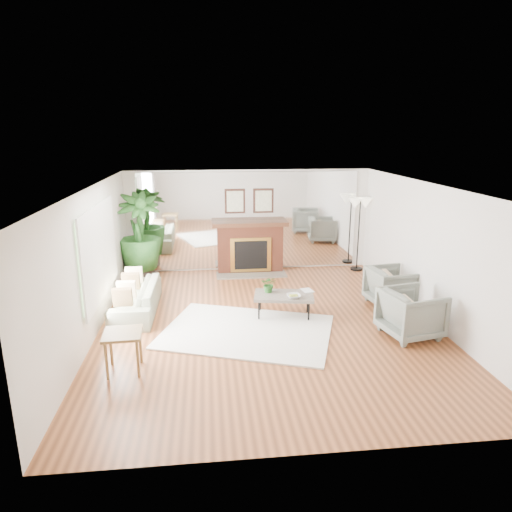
{
  "coord_description": "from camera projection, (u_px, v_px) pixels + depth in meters",
  "views": [
    {
      "loc": [
        -1.06,
        -7.63,
        3.41
      ],
      "look_at": [
        -0.15,
        0.6,
        1.13
      ],
      "focal_mm": 32.0,
      "sensor_mm": 36.0,
      "label": 1
    }
  ],
  "objects": [
    {
      "name": "ground",
      "position": [
        268.0,
        324.0,
        8.33
      ],
      "size": [
        7.0,
        7.0,
        0.0
      ],
      "primitive_type": "plane",
      "color": "brown",
      "rests_on": "ground"
    },
    {
      "name": "book",
      "position": [
        303.0,
        291.0,
        8.71
      ],
      "size": [
        0.24,
        0.3,
        0.02
      ],
      "primitive_type": "imported",
      "rotation": [
        0.0,
        0.0,
        0.21
      ],
      "color": "brown",
      "rests_on": "coffee_table"
    },
    {
      "name": "area_rug",
      "position": [
        247.0,
        331.0,
        7.99
      ],
      "size": [
        3.37,
        2.87,
        0.03
      ],
      "primitive_type": "cube",
      "rotation": [
        0.0,
        0.0,
        -0.34
      ],
      "color": "white",
      "rests_on": "ground"
    },
    {
      "name": "mirror_panel",
      "position": [
        249.0,
        221.0,
        11.32
      ],
      "size": [
        5.4,
        0.04,
        2.4
      ],
      "primitive_type": "cube",
      "color": "silver",
      "rests_on": "wall_back"
    },
    {
      "name": "sofa",
      "position": [
        136.0,
        299.0,
        8.79
      ],
      "size": [
        0.79,
        1.96,
        0.57
      ],
      "primitive_type": "imported",
      "rotation": [
        0.0,
        0.0,
        -1.58
      ],
      "color": "gray",
      "rests_on": "ground"
    },
    {
      "name": "wall_back",
      "position": [
        249.0,
        221.0,
        11.34
      ],
      "size": [
        6.0,
        0.02,
        2.5
      ],
      "primitive_type": "cube",
      "color": "silver",
      "rests_on": "ground"
    },
    {
      "name": "side_table",
      "position": [
        123.0,
        339.0,
        6.57
      ],
      "size": [
        0.56,
        0.56,
        0.61
      ],
      "rotation": [
        0.0,
        0.0,
        0.05
      ],
      "color": "brown",
      "rests_on": "ground"
    },
    {
      "name": "floor_lamp",
      "position": [
        360.0,
        209.0,
        11.17
      ],
      "size": [
        0.59,
        0.33,
        1.83
      ],
      "color": "black",
      "rests_on": "ground"
    },
    {
      "name": "potted_ficus",
      "position": [
        139.0,
        235.0,
        10.44
      ],
      "size": [
        1.23,
        1.23,
        2.07
      ],
      "color": "black",
      "rests_on": "ground"
    },
    {
      "name": "coffee_table",
      "position": [
        284.0,
        296.0,
        8.57
      ],
      "size": [
        1.2,
        0.82,
        0.44
      ],
      "rotation": [
        0.0,
        0.0,
        -0.17
      ],
      "color": "#685F52",
      "rests_on": "ground"
    },
    {
      "name": "fruit_bowl",
      "position": [
        294.0,
        296.0,
        8.38
      ],
      "size": [
        0.26,
        0.26,
        0.06
      ],
      "primitive_type": "imported",
      "rotation": [
        0.0,
        0.0,
        0.01
      ],
      "color": "brown",
      "rests_on": "coffee_table"
    },
    {
      "name": "armchair_front",
      "position": [
        411.0,
        313.0,
        7.76
      ],
      "size": [
        1.07,
        1.05,
        0.82
      ],
      "primitive_type": "imported",
      "rotation": [
        0.0,
        0.0,
        1.78
      ],
      "color": "gray",
      "rests_on": "ground"
    },
    {
      "name": "armchair_back",
      "position": [
        391.0,
        286.0,
        9.17
      ],
      "size": [
        0.95,
        0.93,
        0.77
      ],
      "primitive_type": "imported",
      "rotation": [
        0.0,
        0.0,
        1.71
      ],
      "color": "gray",
      "rests_on": "ground"
    },
    {
      "name": "wall_left",
      "position": [
        92.0,
        263.0,
        7.68
      ],
      "size": [
        0.02,
        7.0,
        2.5
      ],
      "primitive_type": "cube",
      "color": "silver",
      "rests_on": "ground"
    },
    {
      "name": "window_panel",
      "position": [
        99.0,
        252.0,
        8.04
      ],
      "size": [
        0.04,
        2.4,
        1.5
      ],
      "primitive_type": "cube",
      "color": "#B2E09E",
      "rests_on": "wall_left"
    },
    {
      "name": "tabletop_plant",
      "position": [
        269.0,
        284.0,
        8.64
      ],
      "size": [
        0.34,
        0.32,
        0.32
      ],
      "primitive_type": "imported",
      "rotation": [
        0.0,
        0.0,
        -0.26
      ],
      "color": "#2E6224",
      "rests_on": "coffee_table"
    },
    {
      "name": "fireplace",
      "position": [
        250.0,
        246.0,
        11.28
      ],
      "size": [
        1.85,
        0.83,
        2.05
      ],
      "color": "brown",
      "rests_on": "ground"
    },
    {
      "name": "wall_right",
      "position": [
        430.0,
        253.0,
        8.31
      ],
      "size": [
        0.02,
        7.0,
        2.5
      ],
      "primitive_type": "cube",
      "color": "silver",
      "rests_on": "ground"
    }
  ]
}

